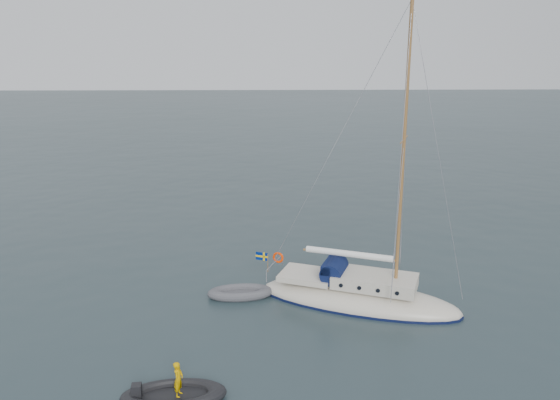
{
  "coord_description": "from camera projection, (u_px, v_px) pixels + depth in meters",
  "views": [
    {
      "loc": [
        -0.82,
        -24.99,
        10.75
      ],
      "look_at": [
        -0.05,
        0.0,
        4.08
      ],
      "focal_mm": 35.0,
      "sensor_mm": 36.0,
      "label": 1
    }
  ],
  "objects": [
    {
      "name": "ground",
      "position": [
        281.0,
        280.0,
        26.93
      ],
      "size": [
        300.0,
        300.0,
        0.0
      ],
      "primitive_type": "plane",
      "color": "black",
      "rests_on": "ground"
    },
    {
      "name": "sailboat",
      "position": [
        359.0,
        282.0,
        24.12
      ],
      "size": [
        9.43,
        2.82,
        13.43
      ],
      "rotation": [
        0.0,
        0.0,
        -0.37
      ],
      "color": "beige",
      "rests_on": "ground"
    },
    {
      "name": "dinghy",
      "position": [
        240.0,
        293.0,
        25.02
      ],
      "size": [
        3.01,
        1.36,
        0.43
      ],
      "rotation": [
        0.0,
        0.0,
        0.09
      ],
      "color": "#525257",
      "rests_on": "ground"
    },
    {
      "name": "rib",
      "position": [
        173.0,
        394.0,
        17.49
      ],
      "size": [
        3.4,
        1.55,
        1.37
      ],
      "rotation": [
        0.0,
        0.0,
        0.09
      ],
      "color": "black",
      "rests_on": "ground"
    }
  ]
}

